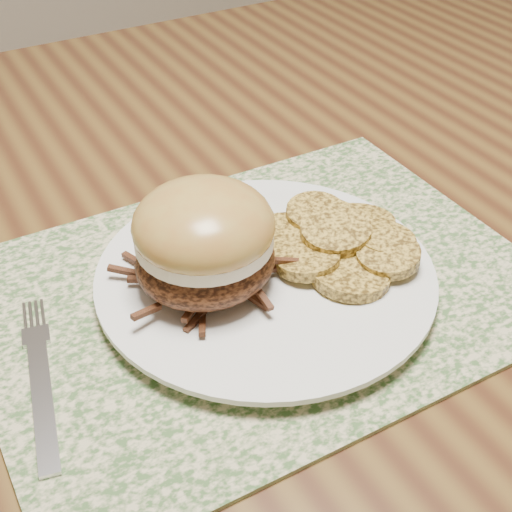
{
  "coord_description": "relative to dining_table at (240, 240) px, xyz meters",
  "views": [
    {
      "loc": [
        -0.29,
        -0.55,
        1.14
      ],
      "look_at": [
        -0.07,
        -0.17,
        0.79
      ],
      "focal_mm": 50.0,
      "sensor_mm": 36.0,
      "label": 1
    }
  ],
  "objects": [
    {
      "name": "placemat",
      "position": [
        -0.07,
        -0.16,
        0.08
      ],
      "size": [
        0.45,
        0.33,
        0.0
      ],
      "primitive_type": "cube",
      "color": "#416232",
      "rests_on": "dining_table"
    },
    {
      "name": "pork_sandwich",
      "position": [
        -0.11,
        -0.15,
        0.14
      ],
      "size": [
        0.15,
        0.14,
        0.09
      ],
      "rotation": [
        0.0,
        0.0,
        0.42
      ],
      "color": "black",
      "rests_on": "dinner_plate"
    },
    {
      "name": "fork",
      "position": [
        -0.25,
        -0.17,
        0.09
      ],
      "size": [
        0.05,
        0.17,
        0.0
      ],
      "rotation": [
        0.0,
        0.0,
        -0.21
      ],
      "color": "silver",
      "rests_on": "placemat"
    },
    {
      "name": "roasted_potatoes",
      "position": [
        0.0,
        -0.17,
        0.11
      ],
      "size": [
        0.15,
        0.15,
        0.03
      ],
      "color": "gold",
      "rests_on": "dinner_plate"
    },
    {
      "name": "dining_table",
      "position": [
        0.0,
        0.0,
        0.0
      ],
      "size": [
        1.5,
        0.9,
        0.75
      ],
      "color": "brown",
      "rests_on": "ground"
    },
    {
      "name": "dinner_plate",
      "position": [
        -0.06,
        -0.16,
        0.09
      ],
      "size": [
        0.26,
        0.26,
        0.02
      ],
      "primitive_type": "cylinder",
      "color": "white",
      "rests_on": "placemat"
    }
  ]
}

